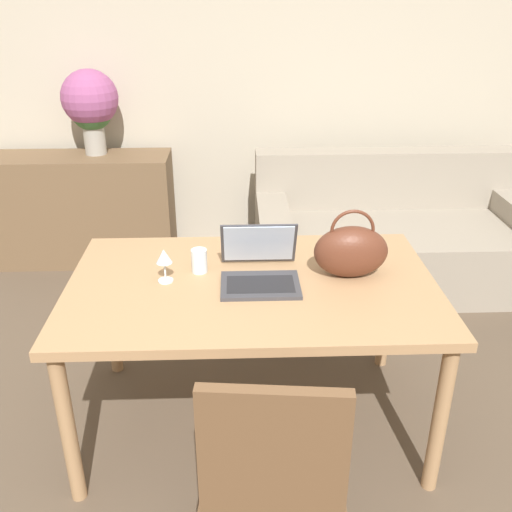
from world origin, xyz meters
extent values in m
cube|color=#BCB29E|center=(0.00, 2.87, 1.35)|extent=(10.00, 0.06, 2.70)
cube|color=#A87F56|center=(0.10, 0.77, 0.71)|extent=(1.53, 0.96, 0.04)
cylinder|color=#A87F56|center=(-0.61, 0.35, 0.35)|extent=(0.06, 0.06, 0.69)
cylinder|color=#A87F56|center=(0.81, 0.35, 0.35)|extent=(0.06, 0.06, 0.69)
cylinder|color=#A87F56|center=(-0.61, 1.19, 0.35)|extent=(0.06, 0.06, 0.69)
cylinder|color=#A87F56|center=(0.81, 1.19, 0.35)|extent=(0.06, 0.06, 0.69)
cube|color=brown|center=(0.15, 0.05, 0.43)|extent=(0.48, 0.48, 0.05)
cube|color=brown|center=(0.13, -0.15, 0.68)|extent=(0.42, 0.08, 0.46)
cylinder|color=brown|center=(-0.02, 0.25, 0.20)|extent=(0.04, 0.04, 0.40)
cylinder|color=brown|center=(0.35, 0.22, 0.20)|extent=(0.04, 0.04, 0.40)
cube|color=gray|center=(1.11, 2.14, 0.21)|extent=(1.85, 0.91, 0.42)
cube|color=gray|center=(1.11, 2.50, 0.62)|extent=(1.85, 0.20, 0.40)
cube|color=gray|center=(0.28, 2.14, 0.28)|extent=(0.20, 0.91, 0.56)
cube|color=brown|center=(-1.09, 2.56, 0.39)|extent=(1.34, 0.40, 0.79)
cube|color=#38383D|center=(0.13, 0.73, 0.74)|extent=(0.32, 0.23, 0.02)
cube|color=black|center=(0.13, 0.72, 0.75)|extent=(0.27, 0.15, 0.00)
cube|color=#38383D|center=(0.13, 0.90, 0.85)|extent=(0.32, 0.10, 0.21)
cube|color=silver|center=(0.13, 0.89, 0.86)|extent=(0.30, 0.09, 0.19)
cylinder|color=silver|center=(-0.12, 0.87, 0.79)|extent=(0.07, 0.07, 0.10)
cylinder|color=silver|center=(-0.26, 0.79, 0.74)|extent=(0.06, 0.06, 0.01)
cylinder|color=silver|center=(-0.26, 0.79, 0.78)|extent=(0.01, 0.01, 0.08)
cone|color=silver|center=(-0.26, 0.79, 0.85)|extent=(0.07, 0.07, 0.06)
ellipsoid|color=#592D1E|center=(0.52, 0.81, 0.85)|extent=(0.31, 0.16, 0.22)
torus|color=#592D1E|center=(0.52, 0.81, 0.94)|extent=(0.18, 0.01, 0.18)
cylinder|color=#9E998E|center=(-0.93, 2.61, 0.91)|extent=(0.15, 0.15, 0.24)
sphere|color=#3D6B38|center=(-0.93, 2.61, 1.09)|extent=(0.28, 0.28, 0.28)
sphere|color=#994C7F|center=(-0.93, 2.61, 1.17)|extent=(0.38, 0.38, 0.38)
camera|label=1|loc=(0.04, -1.32, 1.85)|focal=40.00mm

